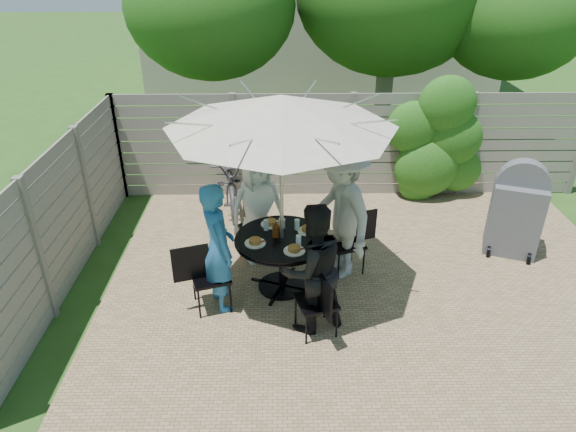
{
  "coord_description": "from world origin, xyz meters",
  "views": [
    {
      "loc": [
        -1.22,
        -5.33,
        4.05
      ],
      "look_at": [
        -1.12,
        0.39,
        0.97
      ],
      "focal_mm": 32.0,
      "sensor_mm": 36.0,
      "label": 1
    }
  ],
  "objects_px": {
    "coffee_cup": "(282,224)",
    "patio_table": "(282,253)",
    "glass_back": "(266,225)",
    "glass_front": "(299,240)",
    "plate_front": "(294,250)",
    "plate_right": "(308,230)",
    "chair_back": "(255,237)",
    "chair_left": "(210,289)",
    "person_right": "(340,212)",
    "chair_front": "(316,314)",
    "person_front": "(312,269)",
    "umbrella": "(281,112)",
    "plate_left": "(255,242)",
    "bicycle": "(231,180)",
    "person_left": "(218,248)",
    "glass_right": "(297,225)",
    "syrup_jug": "(276,231)",
    "plate_back": "(271,223)",
    "person_back": "(257,208)",
    "chair_right": "(346,254)",
    "bbq_grill": "(516,212)"
  },
  "relations": [
    {
      "from": "umbrella",
      "to": "bbq_grill",
      "type": "distance_m",
      "value": 3.86
    },
    {
      "from": "glass_right",
      "to": "chair_front",
      "type": "bearing_deg",
      "value": -79.87
    },
    {
      "from": "chair_back",
      "to": "glass_front",
      "type": "xyz_separation_m",
      "value": [
        0.59,
        -1.08,
        0.59
      ]
    },
    {
      "from": "plate_front",
      "to": "plate_right",
      "type": "relative_size",
      "value": 1.0
    },
    {
      "from": "coffee_cup",
      "to": "chair_back",
      "type": "bearing_deg",
      "value": 121.56
    },
    {
      "from": "chair_front",
      "to": "person_front",
      "type": "height_order",
      "value": "person_front"
    },
    {
      "from": "patio_table",
      "to": "glass_right",
      "type": "relative_size",
      "value": 11.08
    },
    {
      "from": "glass_back",
      "to": "glass_front",
      "type": "height_order",
      "value": "same"
    },
    {
      "from": "person_left",
      "to": "plate_front",
      "type": "bearing_deg",
      "value": -113.45
    },
    {
      "from": "chair_left",
      "to": "plate_left",
      "type": "relative_size",
      "value": 3.54
    },
    {
      "from": "umbrella",
      "to": "syrup_jug",
      "type": "height_order",
      "value": "umbrella"
    },
    {
      "from": "chair_front",
      "to": "chair_back",
      "type": "bearing_deg",
      "value": 6.68
    },
    {
      "from": "glass_back",
      "to": "bicycle",
      "type": "distance_m",
      "value": 2.34
    },
    {
      "from": "glass_front",
      "to": "bicycle",
      "type": "xyz_separation_m",
      "value": [
        -1.05,
        2.61,
        -0.36
      ]
    },
    {
      "from": "patio_table",
      "to": "bicycle",
      "type": "relative_size",
      "value": 0.85
    },
    {
      "from": "umbrella",
      "to": "person_right",
      "type": "bearing_deg",
      "value": 23.86
    },
    {
      "from": "plate_front",
      "to": "syrup_jug",
      "type": "bearing_deg",
      "value": 122.18
    },
    {
      "from": "glass_back",
      "to": "plate_back",
      "type": "bearing_deg",
      "value": 67.6
    },
    {
      "from": "coffee_cup",
      "to": "person_front",
      "type": "bearing_deg",
      "value": -71.58
    },
    {
      "from": "coffee_cup",
      "to": "plate_left",
      "type": "bearing_deg",
      "value": -130.58
    },
    {
      "from": "umbrella",
      "to": "chair_front",
      "type": "height_order",
      "value": "umbrella"
    },
    {
      "from": "coffee_cup",
      "to": "patio_table",
      "type": "bearing_deg",
      "value": -90.59
    },
    {
      "from": "glass_front",
      "to": "plate_front",
      "type": "bearing_deg",
      "value": -112.4
    },
    {
      "from": "chair_back",
      "to": "plate_right",
      "type": "distance_m",
      "value": 1.16
    },
    {
      "from": "person_back",
      "to": "bbq_grill",
      "type": "bearing_deg",
      "value": -22.2
    },
    {
      "from": "bicycle",
      "to": "chair_left",
      "type": "bearing_deg",
      "value": -98.93
    },
    {
      "from": "plate_left",
      "to": "plate_front",
      "type": "xyz_separation_m",
      "value": [
        0.47,
        -0.18,
        0.0
      ]
    },
    {
      "from": "chair_left",
      "to": "person_right",
      "type": "relative_size",
      "value": 0.49
    },
    {
      "from": "chair_back",
      "to": "person_right",
      "type": "xyz_separation_m",
      "value": [
        1.15,
        -0.55,
        0.69
      ]
    },
    {
      "from": "patio_table",
      "to": "glass_back",
      "type": "height_order",
      "value": "glass_back"
    },
    {
      "from": "chair_right",
      "to": "bbq_grill",
      "type": "height_order",
      "value": "bbq_grill"
    },
    {
      "from": "person_left",
      "to": "person_right",
      "type": "xyz_separation_m",
      "value": [
        1.52,
        0.67,
        0.11
      ]
    },
    {
      "from": "umbrella",
      "to": "plate_right",
      "type": "distance_m",
      "value": 1.63
    },
    {
      "from": "person_back",
      "to": "person_right",
      "type": "bearing_deg",
      "value": -45.0
    },
    {
      "from": "chair_left",
      "to": "plate_right",
      "type": "bearing_deg",
      "value": 6.28
    },
    {
      "from": "glass_back",
      "to": "coffee_cup",
      "type": "bearing_deg",
      "value": 12.91
    },
    {
      "from": "person_back",
      "to": "chair_right",
      "type": "distance_m",
      "value": 1.38
    },
    {
      "from": "person_right",
      "to": "syrup_jug",
      "type": "height_order",
      "value": "person_right"
    },
    {
      "from": "person_right",
      "to": "coffee_cup",
      "type": "distance_m",
      "value": 0.77
    },
    {
      "from": "chair_back",
      "to": "person_left",
      "type": "xyz_separation_m",
      "value": [
        -0.37,
        -1.22,
        0.58
      ]
    },
    {
      "from": "person_back",
      "to": "bicycle",
      "type": "bearing_deg",
      "value": 83.54
    },
    {
      "from": "person_front",
      "to": "glass_right",
      "type": "relative_size",
      "value": 11.48
    },
    {
      "from": "chair_back",
      "to": "bicycle",
      "type": "bearing_deg",
      "value": 170.48
    },
    {
      "from": "person_left",
      "to": "plate_back",
      "type": "relative_size",
      "value": 6.42
    },
    {
      "from": "coffee_cup",
      "to": "plate_front",
      "type": "bearing_deg",
      "value": -75.93
    },
    {
      "from": "chair_left",
      "to": "person_front",
      "type": "xyz_separation_m",
      "value": [
        1.22,
        -0.37,
        0.53
      ]
    },
    {
      "from": "person_front",
      "to": "coffee_cup",
      "type": "xyz_separation_m",
      "value": [
        -0.33,
        1.0,
        0.03
      ]
    },
    {
      "from": "syrup_jug",
      "to": "bicycle",
      "type": "height_order",
      "value": "bicycle"
    },
    {
      "from": "coffee_cup",
      "to": "glass_right",
      "type": "bearing_deg",
      "value": -11.94
    },
    {
      "from": "umbrella",
      "to": "plate_left",
      "type": "relative_size",
      "value": 13.46
    }
  ]
}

